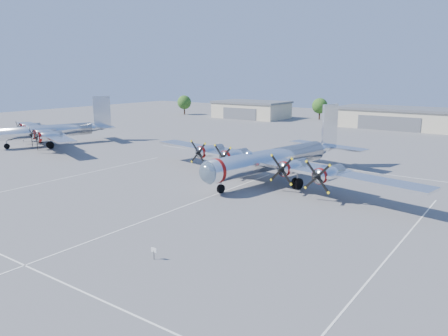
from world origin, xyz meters
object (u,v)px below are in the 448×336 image
Objects in this scene: hangar_center at (396,118)px; bomber_west at (53,145)px; main_bomber_b29 at (275,179)px; info_placard at (154,251)px; hangar_west at (251,109)px; tree_west at (320,106)px; tree_far_west at (184,102)px.

hangar_center is 84.88m from bomber_west.
hangar_center reaches higher than main_bomber_b29.
hangar_center is 97.74m from info_placard.
main_bomber_b29 is at bearing -55.62° from hangar_west.
tree_west is 0.15× the size of main_bomber_b29.
hangar_west is at bearing 180.00° from hangar_center.
main_bomber_b29 is (72.07, -64.83, -4.22)m from tree_far_west.
tree_far_west reaches higher than hangar_center.
hangar_west is 3.40× the size of tree_far_west.
main_bomber_b29 is at bearing 19.99° from bomber_west.
info_placard is at bearing -7.29° from bomber_west.
tree_west is 81.11m from bomber_west.
hangar_center is (45.00, -0.00, -0.00)m from hangar_west.
hangar_west is 110.57m from info_placard.
main_bomber_b29 is (2.07, -68.80, -2.71)m from hangar_center.
main_bomber_b29 reaches higher than info_placard.
info_placard is (77.20, -93.49, -3.54)m from tree_far_west.
tree_far_west is 97.04m from main_bomber_b29.
main_bomber_b29 reaches higher than bomber_west.
hangar_west is 83.41m from main_bomber_b29.
hangar_center is 26.30m from tree_west.
hangar_west reaches higher than info_placard.
tree_far_west is at bearing -176.76° from hangar_center.
hangar_center reaches higher than bomber_west.
tree_far_west reaches higher than info_placard.
info_placard is (7.20, -97.45, -2.03)m from hangar_center.
tree_west is at bearing 120.36° from main_bomber_b29.
hangar_west is 25.36m from tree_far_west.
hangar_center is 4.31× the size of tree_far_west.
tree_west is (-25.00, 8.04, 1.51)m from hangar_center.
hangar_west is 0.79× the size of hangar_center.
main_bomber_b29 is at bearing -70.59° from tree_west.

